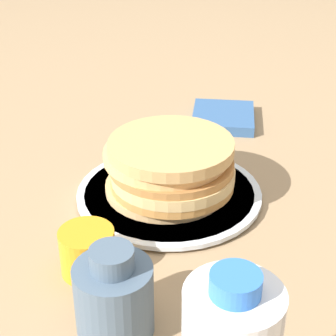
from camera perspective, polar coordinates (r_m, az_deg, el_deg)
The scene contains 6 objects.
ground_plane at distance 0.87m, azimuth 1.02°, elevation -3.38°, with size 4.00×4.00×0.00m, color #9E7F5B.
plate at distance 0.87m, azimuth 0.00°, elevation -2.69°, with size 0.29×0.29×0.01m.
pancake_stack at distance 0.85m, azimuth 0.23°, elevation 0.16°, with size 0.20×0.20×0.09m.
juice_glass at distance 0.72m, azimuth -8.19°, elevation -8.38°, with size 0.07×0.07×0.06m.
cream_jug at distance 0.63m, azimuth -5.51°, elevation -12.87°, with size 0.09×0.09×0.11m.
napkin at distance 1.12m, azimuth 5.63°, elevation 5.16°, with size 0.18×0.17×0.02m.
Camera 1 is at (0.58, 0.44, 0.47)m, focal length 60.00 mm.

